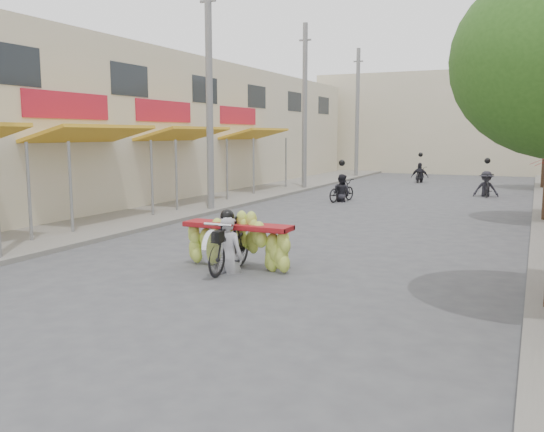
# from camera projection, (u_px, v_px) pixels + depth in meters

# --- Properties ---
(ground) EXTENTS (120.00, 120.00, 0.00)m
(ground) POSITION_uv_depth(u_px,v_px,m) (96.00, 348.00, 7.43)
(ground) COLOR #4A4B4E
(ground) RESTS_ON ground
(sidewalk_left) EXTENTS (4.00, 60.00, 0.12)m
(sidewalk_left) POSITION_uv_depth(u_px,v_px,m) (215.00, 199.00, 23.81)
(sidewalk_left) COLOR slate
(sidewalk_left) RESTS_ON ground
(shophouse_row_left) EXTENTS (9.77, 40.00, 6.00)m
(shophouse_row_left) POSITION_uv_depth(u_px,v_px,m) (101.00, 128.00, 24.54)
(shophouse_row_left) COLOR beige
(shophouse_row_left) RESTS_ON ground
(far_building) EXTENTS (20.00, 6.00, 7.00)m
(far_building) POSITION_uv_depth(u_px,v_px,m) (462.00, 123.00, 41.11)
(far_building) COLOR beige
(far_building) RESTS_ON ground
(utility_pole_mid) EXTENTS (0.60, 0.24, 8.00)m
(utility_pole_mid) POSITION_uv_depth(u_px,v_px,m) (209.00, 97.00, 19.89)
(utility_pole_mid) COLOR slate
(utility_pole_mid) RESTS_ON ground
(utility_pole_far) EXTENTS (0.60, 0.24, 8.00)m
(utility_pole_far) POSITION_uv_depth(u_px,v_px,m) (305.00, 107.00, 27.98)
(utility_pole_far) COLOR slate
(utility_pole_far) RESTS_ON ground
(utility_pole_back) EXTENTS (0.60, 0.24, 8.00)m
(utility_pole_back) POSITION_uv_depth(u_px,v_px,m) (357.00, 113.00, 36.08)
(utility_pole_back) COLOR slate
(utility_pole_back) RESTS_ON ground
(banana_motorbike) EXTENTS (2.31, 1.92, 2.14)m
(banana_motorbike) POSITION_uv_depth(u_px,v_px,m) (232.00, 236.00, 11.58)
(banana_motorbike) COLOR black
(banana_motorbike) RESTS_ON ground
(bg_motorbike_a) EXTENTS (1.00, 1.72, 1.95)m
(bg_motorbike_a) POSITION_uv_depth(u_px,v_px,m) (342.00, 183.00, 23.45)
(bg_motorbike_a) COLOR black
(bg_motorbike_a) RESTS_ON ground
(bg_motorbike_b) EXTENTS (1.13, 1.92, 1.95)m
(bg_motorbike_b) POSITION_uv_depth(u_px,v_px,m) (487.00, 178.00, 25.27)
(bg_motorbike_b) COLOR black
(bg_motorbike_b) RESTS_ON ground
(bg_motorbike_c) EXTENTS (0.98, 1.57, 1.95)m
(bg_motorbike_c) POSITION_uv_depth(u_px,v_px,m) (420.00, 168.00, 32.68)
(bg_motorbike_c) COLOR black
(bg_motorbike_c) RESTS_ON ground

